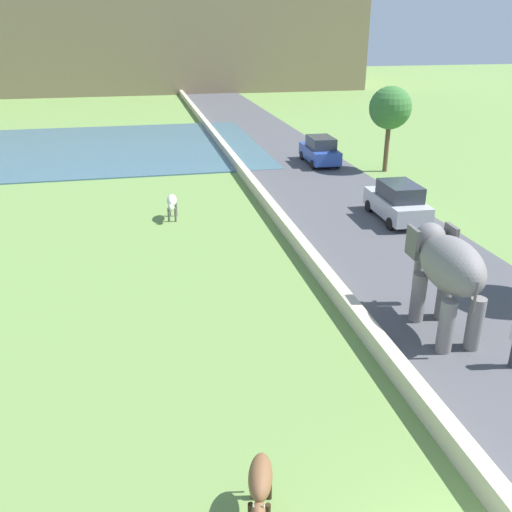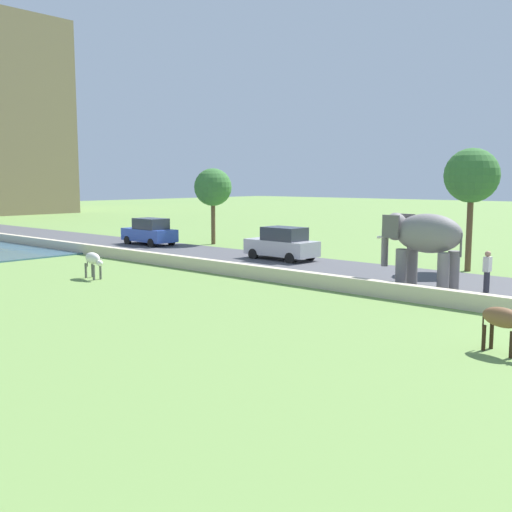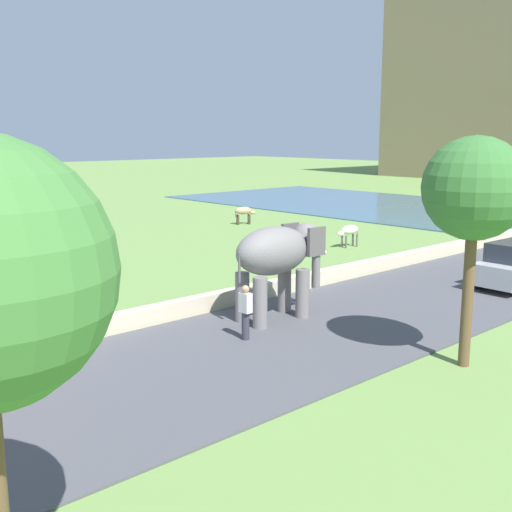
{
  "view_description": "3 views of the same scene",
  "coord_description": "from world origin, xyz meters",
  "px_view_note": "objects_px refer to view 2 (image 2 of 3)",
  "views": [
    {
      "loc": [
        -4.87,
        -4.98,
        8.44
      ],
      "look_at": [
        -1.42,
        11.02,
        1.56
      ],
      "focal_mm": 39.02,
      "sensor_mm": 36.0,
      "label": 1
    },
    {
      "loc": [
        -17.84,
        -2.48,
        4.22
      ],
      "look_at": [
        -0.28,
        13.18,
        1.25
      ],
      "focal_mm": 41.75,
      "sensor_mm": 36.0,
      "label": 2
    },
    {
      "loc": [
        17.24,
        -5.65,
        5.75
      ],
      "look_at": [
        0.23,
        9.87,
        1.33
      ],
      "focal_mm": 44.61,
      "sensor_mm": 36.0,
      "label": 3
    }
  ],
  "objects_px": {
    "person_beside_elephant": "(487,271)",
    "elephant": "(423,238)",
    "car_blue": "(150,232)",
    "cow_white": "(93,260)",
    "car_silver": "(282,244)",
    "cow_brown": "(504,320)"
  },
  "relations": [
    {
      "from": "car_blue",
      "to": "cow_white",
      "type": "relative_size",
      "value": 2.86
    },
    {
      "from": "cow_brown",
      "to": "person_beside_elephant",
      "type": "bearing_deg",
      "value": 23.35
    },
    {
      "from": "person_beside_elephant",
      "to": "car_silver",
      "type": "distance_m",
      "value": 11.93
    },
    {
      "from": "car_blue",
      "to": "car_silver",
      "type": "height_order",
      "value": "same"
    },
    {
      "from": "elephant",
      "to": "cow_brown",
      "type": "distance_m",
      "value": 8.65
    },
    {
      "from": "elephant",
      "to": "cow_brown",
      "type": "bearing_deg",
      "value": -140.59
    },
    {
      "from": "person_beside_elephant",
      "to": "cow_white",
      "type": "relative_size",
      "value": 1.15
    },
    {
      "from": "elephant",
      "to": "cow_white",
      "type": "bearing_deg",
      "value": 120.21
    },
    {
      "from": "person_beside_elephant",
      "to": "cow_white",
      "type": "distance_m",
      "value": 16.11
    },
    {
      "from": "cow_white",
      "to": "elephant",
      "type": "bearing_deg",
      "value": -59.79
    },
    {
      "from": "car_blue",
      "to": "person_beside_elephant",
      "type": "bearing_deg",
      "value": -95.51
    },
    {
      "from": "cow_white",
      "to": "cow_brown",
      "type": "bearing_deg",
      "value": -89.0
    },
    {
      "from": "elephant",
      "to": "person_beside_elephant",
      "type": "bearing_deg",
      "value": -67.02
    },
    {
      "from": "car_silver",
      "to": "cow_brown",
      "type": "bearing_deg",
      "value": -123.09
    },
    {
      "from": "elephant",
      "to": "car_blue",
      "type": "relative_size",
      "value": 0.86
    },
    {
      "from": "person_beside_elephant",
      "to": "car_silver",
      "type": "xyz_separation_m",
      "value": [
        2.21,
        11.72,
        0.03
      ]
    },
    {
      "from": "cow_white",
      "to": "car_silver",
      "type": "bearing_deg",
      "value": -13.13
    },
    {
      "from": "car_blue",
      "to": "cow_white",
      "type": "xyz_separation_m",
      "value": [
        -10.06,
        -8.9,
        -0.06
      ]
    },
    {
      "from": "elephant",
      "to": "car_blue",
      "type": "distance_m",
      "value": 21.05
    },
    {
      "from": "car_blue",
      "to": "car_silver",
      "type": "distance_m",
      "value": 11.25
    },
    {
      "from": "car_blue",
      "to": "cow_brown",
      "type": "xyz_separation_m",
      "value": [
        -9.76,
        -26.23,
        -0.06
      ]
    },
    {
      "from": "person_beside_elephant",
      "to": "elephant",
      "type": "bearing_deg",
      "value": 112.98
    }
  ]
}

